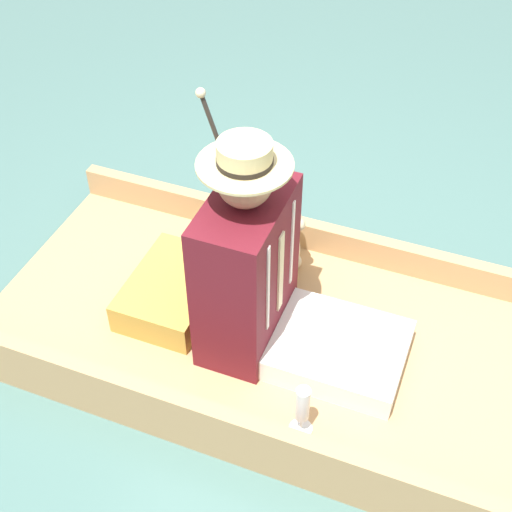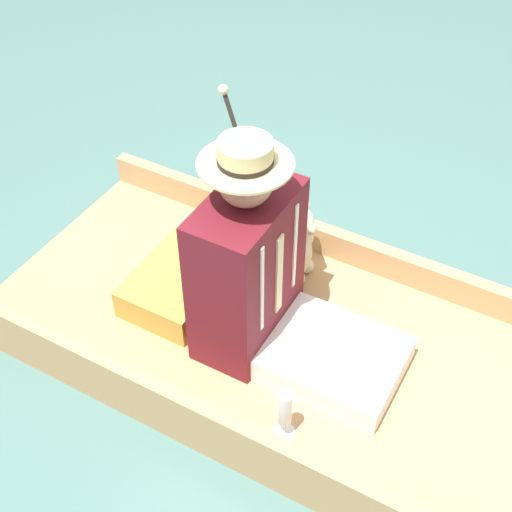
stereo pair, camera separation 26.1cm
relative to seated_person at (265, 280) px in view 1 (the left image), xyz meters
The scene contains 7 objects.
ground_plane 0.47m from the seated_person, 121.92° to the left, with size 16.00×16.00×0.00m, color #476B66.
punt_boat 0.39m from the seated_person, 121.92° to the left, with size 1.14×2.49×0.26m.
seat_cushion 0.50m from the seated_person, 96.06° to the right, with size 0.49×0.35×0.14m.
seated_person is the anchor object (origin of this frame).
teddy_bear 0.42m from the seated_person, behind, with size 0.27×0.16×0.39m.
wine_glass 0.49m from the seated_person, 37.84° to the left, with size 0.09×0.09×0.23m.
walking_cane 0.66m from the seated_person, 143.45° to the right, with size 0.04×0.27×0.76m.
Camera 1 is at (1.83, 0.57, 2.36)m, focal length 50.00 mm.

